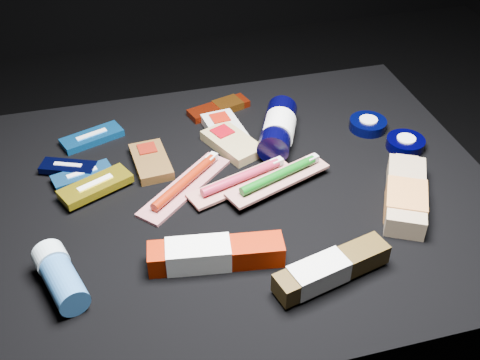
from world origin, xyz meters
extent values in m
plane|color=black|center=(0.00, 0.00, 0.00)|extent=(3.00, 3.00, 0.00)
cube|color=black|center=(0.00, 0.00, 0.20)|extent=(0.98, 0.78, 0.40)
cube|color=#105DAB|center=(-0.24, 0.24, 0.41)|extent=(0.13, 0.09, 0.01)
cube|color=#BBBBB7|center=(-0.24, 0.24, 0.41)|extent=(0.06, 0.03, 0.02)
cube|color=#1F68B2|center=(-0.27, 0.11, 0.41)|extent=(0.12, 0.07, 0.01)
cube|color=silver|center=(-0.27, 0.11, 0.41)|extent=(0.06, 0.02, 0.01)
cube|color=black|center=(-0.29, 0.14, 0.41)|extent=(0.11, 0.08, 0.01)
cube|color=#BBBCB7|center=(-0.29, 0.14, 0.41)|extent=(0.05, 0.03, 0.01)
cube|color=gold|center=(-0.25, 0.07, 0.42)|extent=(0.14, 0.10, 0.02)
cube|color=silver|center=(-0.25, 0.07, 0.42)|extent=(0.07, 0.04, 0.02)
cube|color=#553818|center=(-0.13, 0.12, 0.41)|extent=(0.07, 0.12, 0.02)
cube|color=#661209|center=(-0.14, 0.15, 0.41)|extent=(0.04, 0.04, 0.02)
cube|color=#BABAB3|center=(0.03, 0.19, 0.41)|extent=(0.08, 0.13, 0.02)
cube|color=maroon|center=(0.03, 0.22, 0.41)|extent=(0.04, 0.04, 0.02)
cube|color=tan|center=(0.03, 0.14, 0.41)|extent=(0.11, 0.15, 0.02)
cube|color=maroon|center=(0.02, 0.17, 0.41)|extent=(0.05, 0.05, 0.02)
cube|color=maroon|center=(0.04, 0.28, 0.41)|extent=(0.15, 0.08, 0.01)
cube|color=#A35919|center=(0.06, 0.29, 0.41)|extent=(0.07, 0.06, 0.02)
cylinder|color=black|center=(0.13, 0.14, 0.43)|extent=(0.12, 0.17, 0.06)
cylinder|color=white|center=(0.13, 0.13, 0.43)|extent=(0.09, 0.09, 0.07)
cylinder|color=black|center=(0.17, 0.22, 0.43)|extent=(0.03, 0.03, 0.02)
cube|color=black|center=(0.18, 0.24, 0.43)|extent=(0.03, 0.03, 0.01)
cylinder|color=black|center=(0.33, 0.13, 0.41)|extent=(0.08, 0.08, 0.02)
cylinder|color=silver|center=(0.33, 0.13, 0.41)|extent=(0.04, 0.04, 0.02)
cylinder|color=black|center=(0.37, 0.05, 0.41)|extent=(0.08, 0.08, 0.02)
cylinder|color=silver|center=(0.37, 0.05, 0.41)|extent=(0.04, 0.04, 0.02)
cube|color=tan|center=(0.29, -0.11, 0.42)|extent=(0.15, 0.20, 0.04)
cube|color=#CB7E3E|center=(0.28, -0.13, 0.42)|extent=(0.10, 0.11, 0.04)
cube|color=tan|center=(0.34, -0.02, 0.42)|extent=(0.05, 0.04, 0.03)
cylinder|color=#2F64A2|center=(-0.31, -0.17, 0.42)|extent=(0.07, 0.10, 0.05)
cylinder|color=silver|center=(-0.33, -0.11, 0.43)|extent=(0.06, 0.05, 0.05)
cube|color=#AEA7A3|center=(-0.08, 0.04, 0.40)|extent=(0.20, 0.19, 0.01)
cylinder|color=maroon|center=(-0.08, 0.04, 0.42)|extent=(0.14, 0.13, 0.02)
cube|color=silver|center=(-0.02, 0.09, 0.42)|extent=(0.03, 0.03, 0.01)
cube|color=beige|center=(0.02, 0.01, 0.41)|extent=(0.22, 0.11, 0.01)
cylinder|color=#9E1E3A|center=(0.02, 0.01, 0.42)|extent=(0.16, 0.07, 0.02)
cube|color=silver|center=(0.10, 0.04, 0.42)|extent=(0.03, 0.02, 0.01)
cube|color=#ADA7A2|center=(0.08, -0.01, 0.42)|extent=(0.22, 0.12, 0.01)
cylinder|color=#095610|center=(0.08, -0.01, 0.43)|extent=(0.16, 0.07, 0.02)
cube|color=beige|center=(0.16, 0.02, 0.43)|extent=(0.03, 0.02, 0.01)
cube|color=#8C1600|center=(-0.07, -0.16, 0.42)|extent=(0.22, 0.08, 0.04)
cube|color=white|center=(-0.10, -0.16, 0.42)|extent=(0.11, 0.06, 0.04)
cube|color=#3B2A0E|center=(0.10, -0.24, 0.42)|extent=(0.20, 0.09, 0.04)
cube|color=silver|center=(0.07, -0.25, 0.43)|extent=(0.10, 0.07, 0.04)
camera|label=1|loc=(-0.21, -0.83, 1.12)|focal=45.00mm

